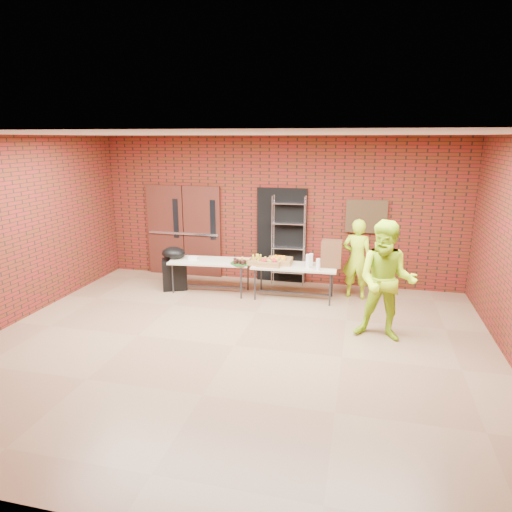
{
  "coord_description": "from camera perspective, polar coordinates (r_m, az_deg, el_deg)",
  "views": [
    {
      "loc": [
        1.85,
        -6.28,
        3.15
      ],
      "look_at": [
        0.01,
        1.4,
        1.1
      ],
      "focal_mm": 32.0,
      "sensor_mm": 36.0,
      "label": 1
    }
  ],
  "objects": [
    {
      "name": "double_doors",
      "position": [
        10.73,
        -8.98,
        3.13
      ],
      "size": [
        1.78,
        0.12,
        2.1
      ],
      "color": "#3E1911",
      "rests_on": "room"
    },
    {
      "name": "muffin_tray",
      "position": [
        9.21,
        -1.83,
        -0.65
      ],
      "size": [
        0.44,
        0.44,
        0.11
      ],
      "color": "#165319",
      "rests_on": "table_left"
    },
    {
      "name": "table_left",
      "position": [
        9.53,
        -5.73,
        -0.87
      ],
      "size": [
        1.72,
        0.84,
        0.68
      ],
      "rotation": [
        0.0,
        0.0,
        0.1
      ],
      "color": "#C0B293",
      "rests_on": "room"
    },
    {
      "name": "covered_grill",
      "position": [
        9.87,
        -10.18,
        -1.47
      ],
      "size": [
        0.63,
        0.59,
        0.92
      ],
      "rotation": [
        0.0,
        0.0,
        0.43
      ],
      "color": "black",
      "rests_on": "room"
    },
    {
      "name": "cup_stack_mid",
      "position": [
        8.79,
        7.76,
        -1.07
      ],
      "size": [
        0.08,
        0.08,
        0.23
      ],
      "primitive_type": "cylinder",
      "color": "silver",
      "rests_on": "table_right"
    },
    {
      "name": "basket_apples",
      "position": [
        9.05,
        1.65,
        -0.82
      ],
      "size": [
        0.46,
        0.36,
        0.14
      ],
      "color": "#A07640",
      "rests_on": "table_right"
    },
    {
      "name": "basket_bananas",
      "position": [
        9.15,
        0.35,
        -0.68
      ],
      "size": [
        0.41,
        0.32,
        0.13
      ],
      "color": "#A07640",
      "rests_on": "table_right"
    },
    {
      "name": "volunteer_woman",
      "position": [
        9.3,
        12.49,
        -0.35
      ],
      "size": [
        0.65,
        0.49,
        1.62
      ],
      "primitive_type": "imported",
      "rotation": [
        0.0,
        0.0,
        2.95
      ],
      "color": "#A5DA18",
      "rests_on": "room"
    },
    {
      "name": "cup_stack_back",
      "position": [
        9.08,
        6.88,
        -0.46
      ],
      "size": [
        0.08,
        0.08,
        0.25
      ],
      "primitive_type": "cylinder",
      "color": "silver",
      "rests_on": "table_right"
    },
    {
      "name": "wire_rack",
      "position": [
        9.96,
        4.08,
        1.94
      ],
      "size": [
        0.73,
        0.28,
        1.96
      ],
      "primitive_type": null,
      "rotation": [
        0.0,
        0.0,
        0.06
      ],
      "color": "#B9B8C0",
      "rests_on": "room"
    },
    {
      "name": "dark_doorway",
      "position": [
        10.11,
        3.21,
        2.56
      ],
      "size": [
        1.1,
        0.06,
        2.1
      ],
      "primitive_type": "cube",
      "color": "black",
      "rests_on": "room"
    },
    {
      "name": "coffee_dispenser",
      "position": [
        9.07,
        9.42,
        0.3
      ],
      "size": [
        0.39,
        0.35,
        0.52
      ],
      "primitive_type": "cube",
      "color": "#512F1B",
      "rests_on": "table_right"
    },
    {
      "name": "volunteer_man",
      "position": [
        7.45,
        15.96,
        -3.05
      ],
      "size": [
        1.04,
        0.87,
        1.93
      ],
      "primitive_type": "imported",
      "rotation": [
        0.0,
        0.0,
        -0.15
      ],
      "color": "#A5DA18",
      "rests_on": "room"
    },
    {
      "name": "room",
      "position": [
        6.72,
        -2.87,
        1.24
      ],
      "size": [
        8.08,
        7.08,
        3.28
      ],
      "color": "brown",
      "rests_on": "ground"
    },
    {
      "name": "table_right",
      "position": [
        9.12,
        4.81,
        -1.54
      ],
      "size": [
        1.69,
        0.75,
        0.69
      ],
      "rotation": [
        0.0,
        0.0,
        0.03
      ],
      "color": "#C0B293",
      "rests_on": "room"
    },
    {
      "name": "bronze_plaque",
      "position": [
        9.86,
        13.63,
        4.82
      ],
      "size": [
        0.85,
        0.04,
        0.7
      ],
      "primitive_type": "cube",
      "color": "#412C1A",
      "rests_on": "room"
    },
    {
      "name": "basket_oranges",
      "position": [
        9.18,
        2.99,
        -0.6
      ],
      "size": [
        0.48,
        0.37,
        0.15
      ],
      "color": "#A07640",
      "rests_on": "table_right"
    },
    {
      "name": "cup_stack_front",
      "position": [
        8.93,
        6.51,
        -0.65
      ],
      "size": [
        0.09,
        0.09,
        0.27
      ],
      "primitive_type": "cylinder",
      "color": "silver",
      "rests_on": "table_right"
    },
    {
      "name": "napkin_box",
      "position": [
        9.61,
        -7.82,
        -0.25
      ],
      "size": [
        0.19,
        0.13,
        0.06
      ],
      "primitive_type": "cube",
      "color": "silver",
      "rests_on": "table_left"
    }
  ]
}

